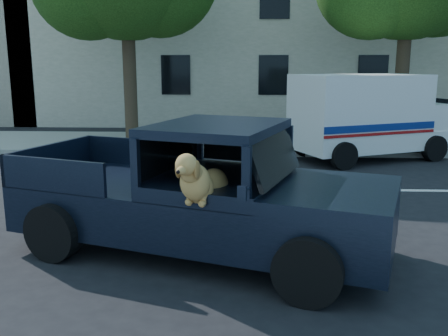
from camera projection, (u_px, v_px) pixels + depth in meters
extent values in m
plane|color=black|center=(249.00, 244.00, 7.64)|extent=(120.00, 120.00, 0.00)
cube|color=gray|center=(248.00, 143.00, 16.61)|extent=(60.00, 4.00, 0.15)
cylinder|color=#332619|center=(130.00, 78.00, 16.74)|extent=(0.44, 0.44, 4.40)
cylinder|color=#332619|center=(402.00, 78.00, 16.33)|extent=(0.44, 0.44, 4.40)
cube|color=beige|center=(315.00, 22.00, 22.68)|extent=(26.00, 6.00, 9.00)
cube|color=black|center=(201.00, 209.00, 7.21)|extent=(5.72, 3.67, 0.68)
cube|color=black|center=(335.00, 194.00, 6.44)|extent=(2.12, 2.44, 0.16)
cube|color=black|center=(217.00, 128.00, 6.87)|extent=(2.14, 2.38, 0.12)
cube|color=black|center=(275.00, 158.00, 6.64)|extent=(0.82, 1.76, 0.58)
cube|color=black|center=(219.00, 208.00, 6.58)|extent=(0.72, 0.72, 0.39)
cube|color=black|center=(242.00, 193.00, 5.51)|extent=(0.11, 0.08, 0.16)
cube|color=silver|center=(370.00, 139.00, 14.26)|extent=(4.79, 3.60, 0.52)
cube|color=silver|center=(360.00, 103.00, 13.90)|extent=(4.04, 3.25, 1.56)
cube|color=silver|center=(419.00, 115.00, 14.75)|extent=(1.64, 2.14, 0.73)
cube|color=navy|center=(382.00, 128.00, 13.11)|extent=(3.23, 1.47, 0.19)
cube|color=#9E0F0F|center=(381.00, 134.00, 13.14)|extent=(3.23, 1.47, 0.07)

